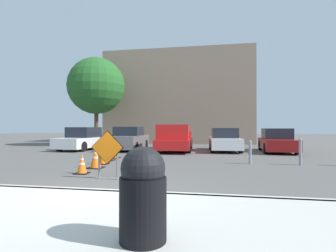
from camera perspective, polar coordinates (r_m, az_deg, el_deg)
The scene contains 19 objects.
ground_plane at distance 15.40m, azimuth 0.88°, elevation -5.72°, with size 96.00×96.00×0.00m, color #565451.
sidewalk_strip at distance 4.64m, azimuth -23.62°, elevation -17.45°, with size 22.33×2.89×0.14m.
curb_lip at distance 5.86m, azimuth -15.50°, elevation -13.84°, with size 22.33×0.20×0.14m.
road_closed_sign at distance 7.57m, azimuth -13.04°, elevation -5.60°, with size 0.96×0.20×1.36m.
traffic_cone_nearest at distance 8.67m, azimuth -18.22°, elevation -7.87°, with size 0.40×0.40×0.62m.
traffic_cone_second at distance 9.69m, azimuth -15.48°, elevation -6.68°, with size 0.52×0.52×0.76m.
traffic_cone_third at distance 10.68m, azimuth -14.00°, elevation -5.92°, with size 0.41×0.41×0.82m.
traffic_cone_fourth at distance 11.78m, azimuth -12.84°, elevation -5.90°, with size 0.50×0.50×0.62m.
traffic_cone_fifth at distance 12.73m, azimuth -11.57°, elevation -5.30°, with size 0.50×0.50×0.70m.
parked_car_nearest at distance 18.08m, azimuth -17.94°, elevation -2.80°, with size 2.04×4.33×1.47m.
parked_car_second at distance 17.10m, azimuth -8.54°, elevation -2.88°, with size 1.95×4.27×1.50m.
pickup_truck at distance 16.15m, azimuth 1.52°, elevation -2.88°, with size 2.27×5.64×1.61m.
parked_car_third at distance 16.50m, azimuth 12.19°, elevation -3.07°, with size 1.95×4.17×1.41m.
parked_car_fourth at distance 16.79m, azimuth 22.62°, elevation -3.08°, with size 1.96×4.32×1.39m.
trash_bin at distance 3.11m, azimuth -5.46°, elevation -14.38°, with size 0.54×0.54×1.08m.
bollard_nearest at distance 10.89m, azimuth 17.45°, elevation -5.32°, with size 0.12×0.12×0.93m.
bollard_second at distance 11.27m, azimuth 26.86°, elevation -4.85°, with size 0.12×0.12×1.04m.
building_facade_backdrop at distance 25.88m, azimuth 2.45°, elevation 6.01°, with size 13.83×5.00×8.62m.
street_tree_behind_lot at distance 22.14m, azimuth -15.33°, elevation 8.39°, with size 4.55×4.55×7.09m.
Camera 1 is at (2.46, -5.14, 1.44)m, focal length 28.00 mm.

